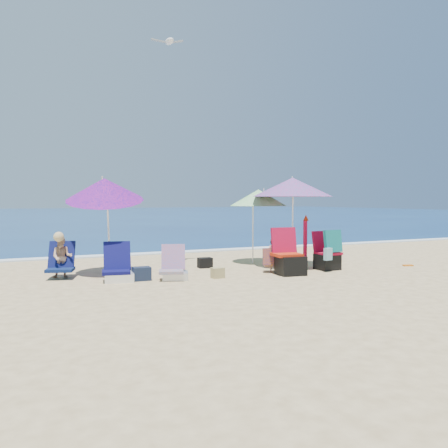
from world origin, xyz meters
name	(u,v)px	position (x,y,z in m)	size (l,w,h in m)	color
ground	(257,278)	(0.00, 0.00, 0.00)	(120.00, 120.00, 0.00)	#D8BC84
sea	(58,215)	(0.00, 45.00, -0.05)	(120.00, 80.00, 0.12)	navy
foam	(178,252)	(0.00, 5.10, 0.02)	(120.00, 0.50, 0.04)	white
umbrella_turquoise	(293,187)	(1.54, 1.00, 1.96)	(2.13, 2.13, 2.22)	white
umbrella_striped	(258,198)	(1.12, 1.96, 1.70)	(1.88, 1.88, 1.95)	white
umbrella_blue	(105,189)	(-2.84, 1.71, 1.88)	(2.11, 2.16, 2.30)	white
furled_umbrella	(305,239)	(1.74, 0.74, 0.71)	(0.14, 0.14, 1.29)	#BF0D32
chair_navy	(118,271)	(-2.75, 0.84, 0.21)	(0.70, 0.78, 0.78)	#0C0C46
chair_rainbow	(174,270)	(-1.65, 0.55, 0.19)	(0.73, 0.76, 0.71)	#C56745
camp_chair_left	(289,261)	(0.85, 0.07, 0.31)	(0.69, 0.68, 1.03)	red
camp_chair_right	(328,255)	(2.06, 0.28, 0.34)	(0.63, 0.70, 0.95)	red
person_center	(274,256)	(0.71, 0.47, 0.38)	(0.61, 0.58, 0.79)	tan
person_left	(62,257)	(-3.75, 1.70, 0.45)	(0.68, 0.78, 0.98)	tan
bag_navy_a	(142,274)	(-2.30, 0.70, 0.14)	(0.37, 0.27, 0.28)	#182135
bag_black_a	(205,263)	(-0.44, 1.80, 0.12)	(0.35, 0.27, 0.24)	black
bag_tan	(218,273)	(-0.77, 0.30, 0.11)	(0.27, 0.21, 0.22)	tan
orange_item	(408,265)	(4.27, -0.05, 0.02)	(0.27, 0.18, 0.03)	orange
seagull	(169,41)	(-1.12, 2.39, 5.49)	(0.78, 0.44, 0.14)	white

